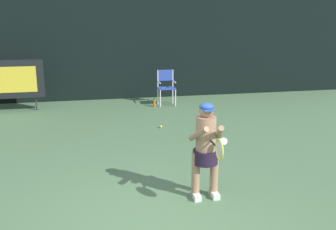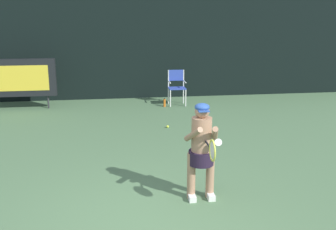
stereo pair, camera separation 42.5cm
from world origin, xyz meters
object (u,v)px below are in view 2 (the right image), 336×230
at_px(tennis_racket, 212,150).
at_px(tennis_ball_loose, 168,127).
at_px(water_bottle, 164,103).
at_px(tennis_player, 202,147).
at_px(umpire_chair, 177,85).
at_px(scoreboard, 18,78).

bearing_deg(tennis_racket, tennis_ball_loose, 108.21).
distance_m(water_bottle, tennis_player, 6.27).
bearing_deg(umpire_chair, tennis_ball_loose, -104.26).
bearing_deg(umpire_chair, scoreboard, 179.35).
height_order(scoreboard, tennis_racket, scoreboard).
height_order(scoreboard, water_bottle, scoreboard).
bearing_deg(tennis_player, tennis_racket, -87.00).
height_order(umpire_chair, water_bottle, umpire_chair).
xyz_separation_m(tennis_player, tennis_ball_loose, (0.03, 3.93, -0.81)).
relative_size(tennis_player, tennis_racket, 2.54).
xyz_separation_m(scoreboard, umpire_chair, (4.74, -0.05, -0.33)).
xyz_separation_m(tennis_racket, tennis_ball_loose, (0.00, 4.46, -0.95)).
bearing_deg(tennis_racket, water_bottle, 106.29).
relative_size(water_bottle, tennis_racket, 0.44).
height_order(water_bottle, tennis_racket, tennis_racket).
distance_m(water_bottle, tennis_racket, 6.81).
distance_m(scoreboard, tennis_ball_loose, 4.93).
height_order(tennis_player, tennis_ball_loose, tennis_player).
relative_size(scoreboard, tennis_player, 1.44).
bearing_deg(umpire_chair, tennis_player, -95.95).
bearing_deg(tennis_ball_loose, scoreboard, 147.78).
xyz_separation_m(scoreboard, tennis_racket, (4.10, -7.04, 0.03)).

